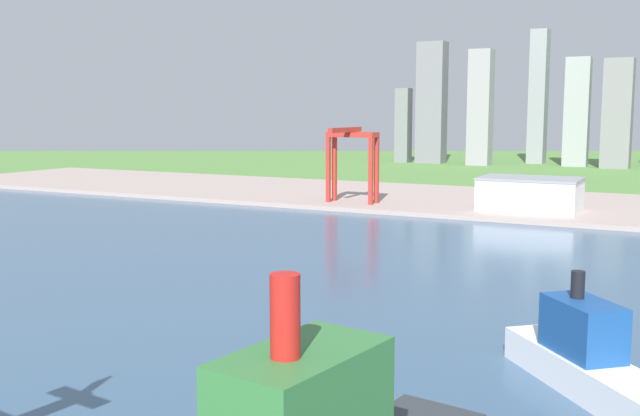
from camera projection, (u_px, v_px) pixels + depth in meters
The scene contains 7 objects.
ground_plane at pixel (396, 269), 253.17m from camera, with size 2400.00×2400.00×0.00m, color #55863F.
water_bay at pixel (314, 310), 200.33m from camera, with size 840.00×360.00×0.15m, color #385675.
industrial_pier at pixel (520, 204), 420.30m from camera, with size 840.00×140.00×2.50m, color #A8948C.
ferry_boat at pixel (587, 360), 141.25m from camera, with size 38.71×41.73×22.53m.
port_crane_red at pixel (351, 148), 410.16m from camera, with size 28.34×37.12×42.05m.
warehouse_main at pixel (530, 194), 381.46m from camera, with size 50.02×33.27×17.06m.
distant_skyline at pixel (564, 110), 717.63m from camera, with size 336.29×73.86×140.56m.
Camera 1 is at (91.20, 67.55, 53.34)m, focal length 41.68 mm.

